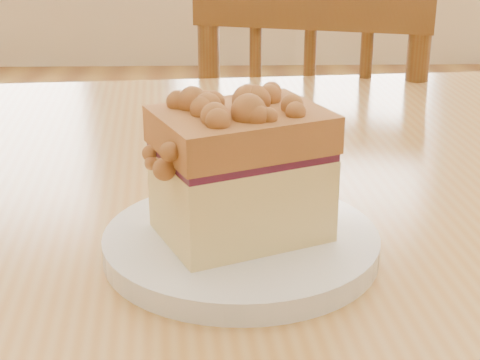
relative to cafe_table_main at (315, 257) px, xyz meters
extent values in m
cube|color=tan|center=(0.00, 0.00, 0.07)|extent=(1.31, 0.93, 0.04)
cube|color=brown|center=(0.09, 0.60, -0.23)|extent=(0.49, 0.49, 0.04)
cylinder|color=brown|center=(0.29, 0.72, -0.46)|extent=(0.03, 0.03, 0.41)
cylinder|color=brown|center=(-0.02, 0.80, -0.46)|extent=(0.03, 0.03, 0.41)
cylinder|color=brown|center=(-0.11, 0.49, -0.46)|extent=(0.03, 0.03, 0.41)
cylinder|color=brown|center=(0.20, 0.39, -0.01)|extent=(0.03, 0.03, 0.44)
cylinder|color=brown|center=(-0.12, 0.47, -0.01)|extent=(0.03, 0.03, 0.44)
cube|color=brown|center=(0.04, 0.43, 0.19)|extent=(0.36, 0.13, 0.06)
cylinder|color=brown|center=(0.12, 0.41, -0.02)|extent=(0.02, 0.02, 0.38)
cylinder|color=brown|center=(0.04, 0.43, -0.02)|extent=(0.02, 0.02, 0.38)
cylinder|color=brown|center=(-0.04, 0.45, -0.02)|extent=(0.02, 0.02, 0.38)
cylinder|color=white|center=(-0.08, -0.17, 0.10)|extent=(0.21, 0.21, 0.02)
cylinder|color=white|center=(-0.08, -0.17, 0.10)|extent=(0.15, 0.15, 0.01)
cube|color=#F4E68A|center=(-0.08, -0.17, 0.14)|extent=(0.14, 0.13, 0.06)
cube|color=#4C1530|center=(-0.08, -0.17, 0.18)|extent=(0.14, 0.13, 0.01)
cube|color=#B16337|center=(-0.08, -0.17, 0.20)|extent=(0.15, 0.13, 0.03)
sphere|color=#B16337|center=(-0.08, -0.19, 0.21)|extent=(0.02, 0.02, 0.02)
sphere|color=#B16337|center=(-0.11, -0.15, 0.21)|extent=(0.02, 0.02, 0.02)
sphere|color=#B16337|center=(-0.07, -0.15, 0.21)|extent=(0.02, 0.02, 0.02)
sphere|color=#B16337|center=(-0.10, -0.20, 0.21)|extent=(0.01, 0.01, 0.01)
sphere|color=#B16337|center=(-0.03, -0.18, 0.21)|extent=(0.02, 0.02, 0.02)
sphere|color=#B16337|center=(-0.12, -0.19, 0.21)|extent=(0.02, 0.02, 0.02)
sphere|color=#B16337|center=(-0.06, -0.14, 0.21)|extent=(0.03, 0.03, 0.03)
sphere|color=#B16337|center=(-0.05, -0.20, 0.21)|extent=(0.01, 0.01, 0.01)
sphere|color=#B16337|center=(-0.09, -0.17, 0.21)|extent=(0.01, 0.01, 0.01)
sphere|color=#B16337|center=(-0.05, -0.20, 0.21)|extent=(0.02, 0.02, 0.02)
sphere|color=#B16337|center=(-0.11, -0.21, 0.21)|extent=(0.02, 0.02, 0.02)
sphere|color=#B16337|center=(-0.10, -0.16, 0.21)|extent=(0.02, 0.02, 0.02)
sphere|color=#B16337|center=(-0.11, -0.22, 0.21)|extent=(0.02, 0.02, 0.02)
sphere|color=#B16337|center=(-0.07, -0.21, 0.21)|extent=(0.02, 0.02, 0.02)
sphere|color=#B16337|center=(-0.08, -0.16, 0.21)|extent=(0.02, 0.02, 0.02)
sphere|color=#B16337|center=(-0.12, -0.20, 0.21)|extent=(0.02, 0.02, 0.02)
sphere|color=#B16337|center=(-0.06, -0.14, 0.21)|extent=(0.01, 0.01, 0.01)
sphere|color=#B16337|center=(-0.13, -0.19, 0.21)|extent=(0.01, 0.01, 0.01)
sphere|color=#B16337|center=(-0.05, -0.19, 0.21)|extent=(0.02, 0.02, 0.02)
sphere|color=#B16337|center=(-0.10, -0.20, 0.21)|extent=(0.02, 0.02, 0.02)
sphere|color=#B16337|center=(-0.15, -0.17, 0.17)|extent=(0.01, 0.01, 0.01)
sphere|color=#B16337|center=(-0.14, -0.19, 0.18)|extent=(0.01, 0.01, 0.01)
sphere|color=#B16337|center=(-0.13, -0.22, 0.17)|extent=(0.02, 0.02, 0.02)
sphere|color=#B16337|center=(-0.13, -0.22, 0.16)|extent=(0.02, 0.02, 0.02)
camera|label=1|loc=(-0.10, -0.69, 0.36)|focal=55.00mm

